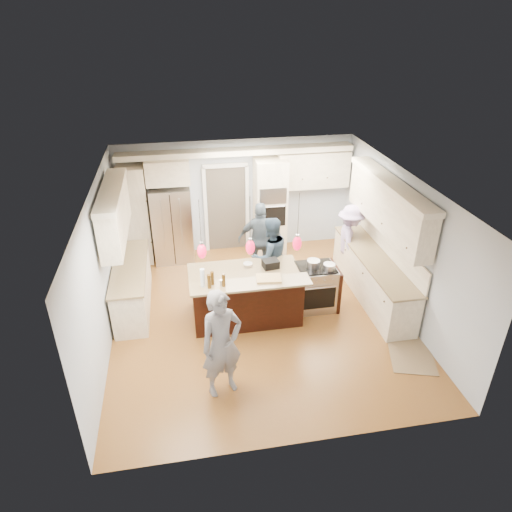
{
  "coord_description": "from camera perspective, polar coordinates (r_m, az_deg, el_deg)",
  "views": [
    {
      "loc": [
        -1.33,
        -7.11,
        5.28
      ],
      "look_at": [
        0.0,
        0.35,
        1.15
      ],
      "focal_mm": 32.0,
      "sensor_mm": 36.0,
      "label": 1
    }
  ],
  "objects": [
    {
      "name": "ground_plane",
      "position": [
        8.96,
        0.4,
        -7.53
      ],
      "size": [
        6.0,
        6.0,
        0.0
      ],
      "primitive_type": "plane",
      "color": "olive",
      "rests_on": "ground"
    },
    {
      "name": "room_shell",
      "position": [
        8.02,
        0.44,
        3.01
      ],
      "size": [
        5.54,
        6.04,
        2.72
      ],
      "color": "#B2BCC6",
      "rests_on": "ground"
    },
    {
      "name": "refrigerator",
      "position": [
        10.69,
        -10.41,
        3.91
      ],
      "size": [
        0.9,
        0.7,
        1.8
      ],
      "primitive_type": "cube",
      "color": "#B7B7BC",
      "rests_on": "ground"
    },
    {
      "name": "oven_column",
      "position": [
        10.82,
        1.77,
        6.14
      ],
      "size": [
        0.72,
        0.69,
        2.3
      ],
      "color": "#FAECCA",
      "rests_on": "ground"
    },
    {
      "name": "back_upper_cabinets",
      "position": [
        10.53,
        -6.38,
        8.36
      ],
      "size": [
        5.3,
        0.61,
        2.54
      ],
      "color": "#FAECCA",
      "rests_on": "ground"
    },
    {
      "name": "right_counter_run",
      "position": [
        9.33,
        15.01,
        0.61
      ],
      "size": [
        0.64,
        3.1,
        2.51
      ],
      "color": "#FAECCA",
      "rests_on": "ground"
    },
    {
      "name": "left_cabinets",
      "position": [
        9.04,
        -15.96,
        -0.48
      ],
      "size": [
        0.64,
        2.3,
        2.51
      ],
      "color": "#FAECCA",
      "rests_on": "ground"
    },
    {
      "name": "kitchen_island",
      "position": [
        8.71,
        -1.29,
        -4.85
      ],
      "size": [
        2.1,
        1.46,
        1.12
      ],
      "color": "black",
      "rests_on": "ground"
    },
    {
      "name": "island_range",
      "position": [
        9.07,
        7.48,
        -3.83
      ],
      "size": [
        0.82,
        0.71,
        0.92
      ],
      "color": "#B7B7BC",
      "rests_on": "ground"
    },
    {
      "name": "pendant_lights",
      "position": [
        7.54,
        -0.72,
        1.12
      ],
      "size": [
        1.75,
        0.15,
        1.03
      ],
      "color": "black",
      "rests_on": "ground"
    },
    {
      "name": "person_bar_end",
      "position": [
        6.9,
        -4.31,
        -10.93
      ],
      "size": [
        0.76,
        0.62,
        1.8
      ],
      "primitive_type": "imported",
      "rotation": [
        0.0,
        0.0,
        0.34
      ],
      "color": "slate",
      "rests_on": "ground"
    },
    {
      "name": "person_far_left",
      "position": [
        9.28,
        1.76,
        -0.02
      ],
      "size": [
        0.97,
        0.85,
        1.68
      ],
      "primitive_type": "imported",
      "rotation": [
        0.0,
        0.0,
        3.44
      ],
      "color": "#2E4359",
      "rests_on": "ground"
    },
    {
      "name": "person_far_right",
      "position": [
        9.92,
        0.63,
        2.04
      ],
      "size": [
        1.06,
        0.62,
        1.7
      ],
      "primitive_type": "imported",
      "rotation": [
        0.0,
        0.0,
        2.92
      ],
      "color": "#485865",
      "rests_on": "ground"
    },
    {
      "name": "person_range_side",
      "position": [
        10.18,
        11.62,
        1.91
      ],
      "size": [
        0.77,
        1.14,
        1.62
      ],
      "primitive_type": "imported",
      "rotation": [
        0.0,
        0.0,
        1.4
      ],
      "color": "#A48FC0",
      "rests_on": "ground"
    },
    {
      "name": "floor_rug",
      "position": [
        8.54,
        18.78,
        -11.43
      ],
      "size": [
        1.01,
        1.23,
        0.01
      ],
      "primitive_type": "cube",
      "rotation": [
        0.0,
        0.0,
        -0.3
      ],
      "color": "olive",
      "rests_on": "ground"
    },
    {
      "name": "water_bottle",
      "position": [
        7.73,
        -6.7,
        -2.72
      ],
      "size": [
        0.1,
        0.1,
        0.34
      ],
      "primitive_type": "cylinder",
      "rotation": [
        0.0,
        0.0,
        0.29
      ],
      "color": "silver",
      "rests_on": "kitchen_island"
    },
    {
      "name": "beer_bottle_a",
      "position": [
        7.79,
        -5.48,
        -2.79
      ],
      "size": [
        0.07,
        0.07,
        0.25
      ],
      "primitive_type": "cylinder",
      "rotation": [
        0.0,
        0.0,
        0.09
      ],
      "color": "#422A0B",
      "rests_on": "kitchen_island"
    },
    {
      "name": "beer_bottle_b",
      "position": [
        7.7,
        -5.88,
        -3.17
      ],
      "size": [
        0.09,
        0.09,
        0.26
      ],
      "primitive_type": "cylinder",
      "rotation": [
        0.0,
        0.0,
        -0.41
      ],
      "color": "#422A0B",
      "rests_on": "kitchen_island"
    },
    {
      "name": "beer_bottle_c",
      "position": [
        7.73,
        -4.06,
        -3.02
      ],
      "size": [
        0.08,
        0.08,
        0.24
      ],
      "primitive_type": "cylinder",
      "rotation": [
        0.0,
        0.0,
        -0.33
      ],
      "color": "#422A0B",
      "rests_on": "kitchen_island"
    },
    {
      "name": "drink_can",
      "position": [
        7.79,
        -4.36,
        -3.34
      ],
      "size": [
        0.06,
        0.06,
        0.11
      ],
      "primitive_type": "cylinder",
      "rotation": [
        0.0,
        0.0,
        -0.1
      ],
      "color": "#B7B7BC",
      "rests_on": "kitchen_island"
    },
    {
      "name": "cutting_board",
      "position": [
        7.96,
        1.6,
        -2.8
      ],
      "size": [
        0.46,
        0.36,
        0.03
      ],
      "primitive_type": "cube",
      "rotation": [
        0.0,
        0.0,
        -0.12
      ],
      "color": "tan",
      "rests_on": "kitchen_island"
    },
    {
      "name": "pot_large",
      "position": [
        8.76,
        7.18,
        -0.96
      ],
      "size": [
        0.25,
        0.25,
        0.15
      ],
      "primitive_type": "cylinder",
      "color": "#B7B7BC",
      "rests_on": "island_range"
    },
    {
      "name": "pot_small",
      "position": [
        8.74,
        9.15,
        -1.31
      ],
      "size": [
        0.23,
        0.23,
        0.11
      ],
      "primitive_type": "cylinder",
      "color": "#B7B7BC",
      "rests_on": "island_range"
    }
  ]
}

